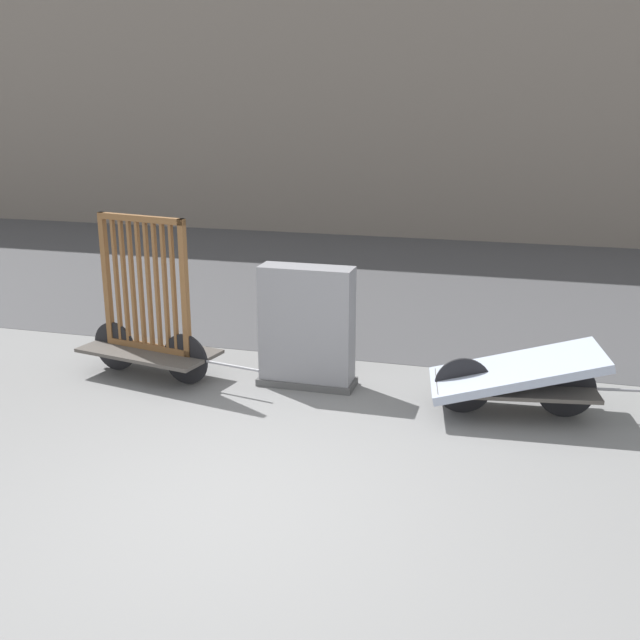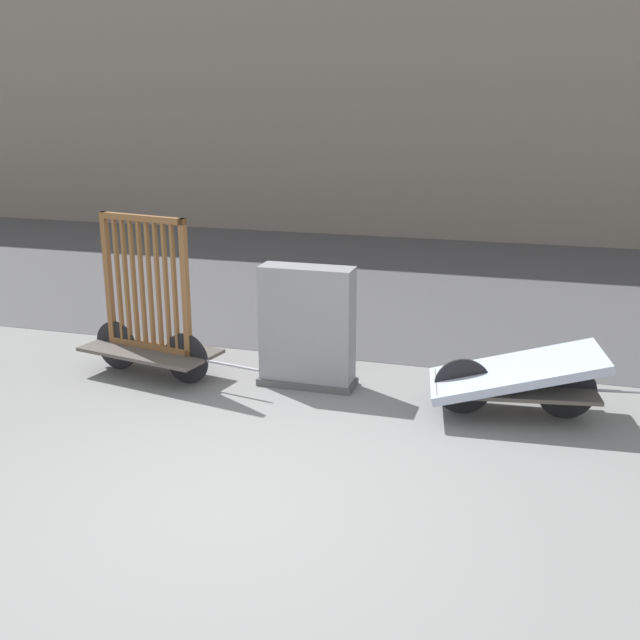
{
  "view_description": "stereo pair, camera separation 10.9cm",
  "coord_description": "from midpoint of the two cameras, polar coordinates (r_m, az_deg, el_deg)",
  "views": [
    {
      "loc": [
        2.08,
        -5.01,
        3.15
      ],
      "look_at": [
        0.0,
        2.47,
        0.86
      ],
      "focal_mm": 42.0,
      "sensor_mm": 36.0,
      "label": 1
    },
    {
      "loc": [
        2.19,
        -4.98,
        3.15
      ],
      "look_at": [
        0.0,
        2.47,
        0.86
      ],
      "focal_mm": 42.0,
      "sensor_mm": 36.0,
      "label": 2
    }
  ],
  "objects": [
    {
      "name": "ground_plane",
      "position": [
        6.28,
        -6.03,
        -13.77
      ],
      "size": [
        60.0,
        60.0,
        0.0
      ],
      "primitive_type": "plane",
      "color": "slate"
    },
    {
      "name": "road_strip",
      "position": [
        13.63,
        6.91,
        2.95
      ],
      "size": [
        56.0,
        8.85,
        0.01
      ],
      "color": "#424244",
      "rests_on": "ground_plane"
    },
    {
      "name": "bike_cart_with_bedframe",
      "position": [
        8.94,
        -12.56,
        -0.35
      ],
      "size": [
        2.34,
        1.05,
        1.91
      ],
      "rotation": [
        0.0,
        0.0,
        -0.19
      ],
      "color": "#4C4742",
      "rests_on": "ground_plane"
    },
    {
      "name": "bike_cart_with_mattress",
      "position": [
        7.95,
        15.06,
        -4.21
      ],
      "size": [
        2.41,
        1.17,
        0.74
      ],
      "rotation": [
        0.0,
        0.0,
        0.16
      ],
      "color": "#4C4742",
      "rests_on": "ground_plane"
    },
    {
      "name": "utility_cabinet",
      "position": [
        8.43,
        -0.61,
        -0.82
      ],
      "size": [
        1.11,
        0.41,
        1.39
      ],
      "color": "#4C4C4C",
      "rests_on": "ground_plane"
    }
  ]
}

